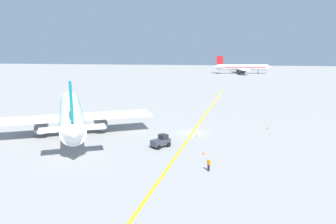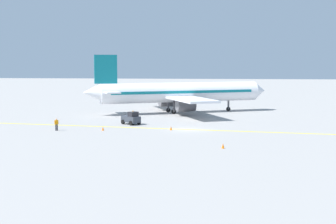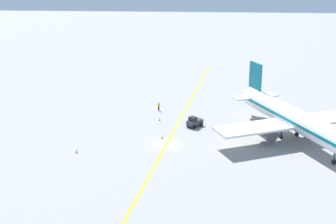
# 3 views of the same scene
# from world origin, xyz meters

# --- Properties ---
(ground_plane) EXTENTS (400.00, 400.00, 0.00)m
(ground_plane) POSITION_xyz_m (0.00, 0.00, 0.00)
(ground_plane) COLOR gray
(apron_yellow_centreline) EXTENTS (15.60, 119.08, 0.01)m
(apron_yellow_centreline) POSITION_xyz_m (0.00, 0.00, 0.00)
(apron_yellow_centreline) COLOR yellow
(apron_yellow_centreline) RESTS_ON ground
(airplane_at_gate) EXTENTS (27.62, 33.54, 10.60)m
(airplane_at_gate) POSITION_xyz_m (-21.28, -3.03, 3.71)
(airplane_at_gate) COLOR white
(airplane_at_gate) RESTS_ON ground
(baggage_tug_dark) EXTENTS (3.11, 3.24, 2.11)m
(baggage_tug_dark) POSITION_xyz_m (-4.39, -8.77, 0.90)
(baggage_tug_dark) COLOR #333842
(baggage_tug_dark) RESTS_ON ground
(ground_crew_worker) EXTENTS (0.42, 0.45, 1.68)m
(ground_crew_worker) POSITION_xyz_m (2.97, -17.75, 0.91)
(ground_crew_worker) COLOR #23232D
(ground_crew_worker) RESTS_ON ground
(traffic_cone_near_nose) EXTENTS (0.32, 0.32, 0.55)m
(traffic_cone_near_nose) POSITION_xyz_m (2.23, -11.46, 0.28)
(traffic_cone_near_nose) COLOR orange
(traffic_cone_near_nose) RESTS_ON ground
(traffic_cone_mid_apron) EXTENTS (0.32, 0.32, 0.55)m
(traffic_cone_mid_apron) POSITION_xyz_m (0.91, -2.22, 0.28)
(traffic_cone_mid_apron) COLOR orange
(traffic_cone_mid_apron) RESTS_ON ground
(traffic_cone_by_wingtip) EXTENTS (0.32, 0.32, 0.55)m
(traffic_cone_by_wingtip) POSITION_xyz_m (13.90, 4.79, 0.28)
(traffic_cone_by_wingtip) COLOR orange
(traffic_cone_by_wingtip) RESTS_ON ground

